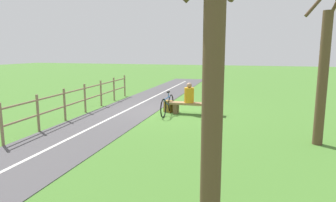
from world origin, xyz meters
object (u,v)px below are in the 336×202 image
(person_seated, at_px, (189,94))
(bicycle, at_px, (167,105))
(tree_near_bench, at_px, (324,70))
(bench, at_px, (195,106))
(backpack, at_px, (169,106))
(tree_far_left, at_px, (212,83))

(person_seated, bearing_deg, bicycle, 23.72)
(tree_near_bench, bearing_deg, bicycle, -26.11)
(bench, relative_size, person_seated, 2.59)
(backpack, bearing_deg, tree_near_bench, 149.84)
(bench, height_order, tree_near_bench, tree_near_bench)
(person_seated, xyz_separation_m, bicycle, (0.78, 0.37, -0.41))
(bench, relative_size, tree_near_bench, 0.47)
(person_seated, xyz_separation_m, backpack, (0.88, -0.14, -0.56))
(tree_near_bench, xyz_separation_m, tree_far_left, (2.20, 4.62, 0.07))
(backpack, height_order, tree_far_left, tree_far_left)
(tree_far_left, bearing_deg, backpack, -69.41)
(backpack, xyz_separation_m, tree_far_left, (-2.84, 7.55, 1.82))
(tree_near_bench, distance_m, tree_far_left, 5.12)
(backpack, bearing_deg, person_seated, 170.97)
(bench, distance_m, tree_far_left, 7.80)
(bicycle, distance_m, tree_far_left, 7.74)
(bench, xyz_separation_m, bicycle, (1.02, 0.37, 0.05))
(bench, distance_m, bicycle, 1.08)
(bicycle, xyz_separation_m, backpack, (0.10, -0.51, -0.15))
(bicycle, relative_size, tree_far_left, 0.41)
(bench, height_order, bicycle, bicycle)
(bench, relative_size, tree_far_left, 0.45)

